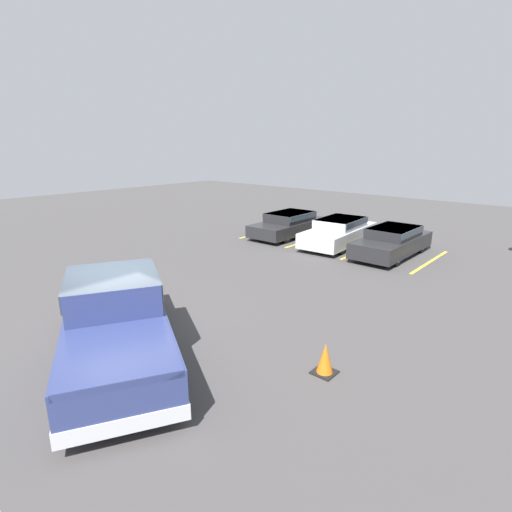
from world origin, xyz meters
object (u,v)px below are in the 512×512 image
object	(u,v)px
parked_sedan_a	(289,223)
parked_sedan_b	(339,231)
traffic_cone	(325,359)
parked_sedan_c	(392,240)
pickup_truck	(116,320)

from	to	relation	value
parked_sedan_a	parked_sedan_b	bearing A→B (deg)	87.87
parked_sedan_a	traffic_cone	world-z (taller)	parked_sedan_a
parked_sedan_c	traffic_cone	xyz separation A→B (m)	(2.65, -9.48, -0.33)
parked_sedan_a	traffic_cone	xyz separation A→B (m)	(8.08, -9.63, -0.33)
parked_sedan_c	parked_sedan_a	bearing A→B (deg)	-91.30
parked_sedan_b	parked_sedan_c	xyz separation A→B (m)	(2.54, -0.09, -0.03)
parked_sedan_b	parked_sedan_c	world-z (taller)	parked_sedan_b
traffic_cone	pickup_truck	bearing A→B (deg)	-146.58
parked_sedan_a	parked_sedan_b	world-z (taller)	parked_sedan_b
parked_sedan_a	parked_sedan_b	size ratio (longest dim) A/B	0.96
parked_sedan_c	parked_sedan_b	bearing A→B (deg)	-91.88
parked_sedan_a	pickup_truck	bearing A→B (deg)	18.89
pickup_truck	traffic_cone	world-z (taller)	pickup_truck
pickup_truck	parked_sedan_a	xyz separation A→B (m)	(-4.39, 12.06, -0.27)
parked_sedan_b	parked_sedan_c	distance (m)	2.54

